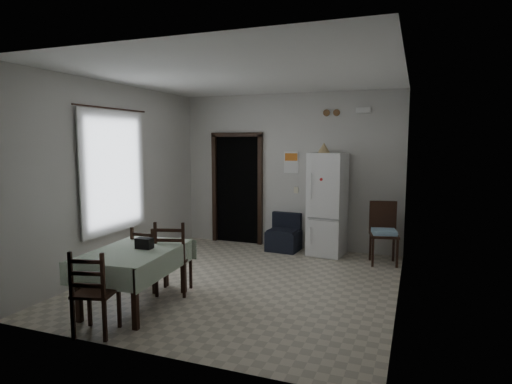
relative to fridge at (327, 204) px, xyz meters
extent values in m
plane|color=#B7AD96|center=(-0.81, -1.93, -0.91)|extent=(4.50, 4.50, 0.00)
cube|color=black|center=(-1.86, 0.54, 0.14)|extent=(0.90, 0.45, 2.10)
cube|color=black|center=(-2.35, 0.29, 0.14)|extent=(0.08, 0.10, 2.18)
cube|color=black|center=(-1.37, 0.29, 0.14)|extent=(0.08, 0.10, 2.18)
cube|color=black|center=(-1.86, 0.29, 1.23)|extent=(1.06, 0.10, 0.08)
cube|color=silver|center=(-2.96, -2.13, 0.64)|extent=(0.10, 1.20, 1.60)
cube|color=silver|center=(-2.85, -2.13, 0.64)|extent=(0.02, 1.45, 1.85)
cylinder|color=black|center=(-2.84, -2.13, 1.59)|extent=(0.02, 1.60, 0.02)
cube|color=white|center=(-0.76, 0.31, 0.71)|extent=(0.28, 0.02, 0.40)
cube|color=orange|center=(-0.76, 0.30, 0.81)|extent=(0.24, 0.01, 0.14)
cube|color=beige|center=(-0.66, 0.31, 0.19)|extent=(0.08, 0.02, 0.12)
cylinder|color=brown|center=(-0.11, 0.31, 1.61)|extent=(0.12, 0.03, 0.12)
cylinder|color=brown|center=(0.07, 0.31, 1.61)|extent=(0.12, 0.03, 0.12)
cube|color=white|center=(0.54, 0.28, 1.64)|extent=(0.25, 0.07, 0.09)
cone|color=tan|center=(-0.07, -0.04, 0.99)|extent=(0.23, 0.23, 0.18)
cube|color=black|center=(-1.61, -3.15, -0.13)|extent=(0.21, 0.13, 0.13)
camera|label=1|loc=(1.46, -7.43, 1.11)|focal=30.00mm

